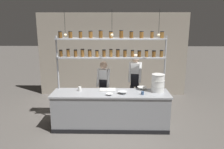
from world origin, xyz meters
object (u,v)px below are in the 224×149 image
(chef_left, at_px, (104,86))
(serving_cup_by_board, at_px, (80,89))
(prep_bowl_center_front, at_px, (142,88))
(prep_bowl_center_back, at_px, (123,93))
(chef_center, at_px, (135,80))
(container_stack, at_px, (158,83))
(prep_bowl_near_left, at_px, (109,94))
(spice_shelf_unit, at_px, (111,50))
(serving_cup_front, at_px, (143,93))
(cutting_board, at_px, (108,90))

(chef_left, xyz_separation_m, serving_cup_by_board, (-0.58, -0.55, 0.07))
(prep_bowl_center_front, distance_m, prep_bowl_center_back, 0.62)
(chef_center, distance_m, serving_cup_by_board, 1.61)
(container_stack, relative_size, prep_bowl_near_left, 2.73)
(spice_shelf_unit, height_order, container_stack, spice_shelf_unit)
(chef_center, bearing_deg, prep_bowl_center_back, -101.97)
(container_stack, bearing_deg, serving_cup_front, -150.40)
(prep_bowl_near_left, bearing_deg, prep_bowl_center_front, 30.40)
(serving_cup_front, bearing_deg, serving_cup_by_board, 169.79)
(chef_center, xyz_separation_m, serving_cup_front, (0.10, -0.98, -0.07))
(prep_bowl_near_left, distance_m, prep_bowl_center_back, 0.35)
(chef_center, height_order, serving_cup_by_board, chef_center)
(container_stack, distance_m, serving_cup_by_board, 1.96)
(container_stack, relative_size, serving_cup_front, 5.62)
(spice_shelf_unit, xyz_separation_m, chef_left, (-0.21, 0.36, -1.04))
(chef_left, relative_size, prep_bowl_near_left, 9.58)
(spice_shelf_unit, distance_m, prep_bowl_near_left, 1.13)
(container_stack, height_order, prep_bowl_near_left, container_stack)
(prep_bowl_near_left, height_order, prep_bowl_center_front, prep_bowl_center_front)
(chef_left, xyz_separation_m, chef_center, (0.88, 0.15, 0.13))
(chef_center, height_order, prep_bowl_center_back, chef_center)
(cutting_board, distance_m, prep_bowl_center_back, 0.47)
(cutting_board, bearing_deg, prep_bowl_center_back, -36.39)
(prep_bowl_near_left, bearing_deg, serving_cup_by_board, 155.14)
(prep_bowl_center_front, height_order, prep_bowl_center_back, prep_bowl_center_front)
(chef_center, height_order, serving_cup_front, chef_center)
(container_stack, xyz_separation_m, prep_bowl_near_left, (-1.19, -0.30, -0.20))
(chef_left, height_order, chef_center, chef_center)
(prep_bowl_near_left, bearing_deg, spice_shelf_unit, 87.79)
(prep_bowl_center_back, relative_size, serving_cup_by_board, 2.14)
(serving_cup_front, distance_m, serving_cup_by_board, 1.58)
(chef_center, distance_m, serving_cup_front, 0.99)
(container_stack, distance_m, serving_cup_front, 0.50)
(spice_shelf_unit, distance_m, serving_cup_by_board, 1.26)
(chef_left, distance_m, container_stack, 1.52)
(chef_left, height_order, prep_bowl_near_left, chef_left)
(chef_left, distance_m, cutting_board, 0.51)
(prep_bowl_center_back, distance_m, serving_cup_by_board, 1.10)
(chef_left, distance_m, serving_cup_by_board, 0.80)
(serving_cup_front, bearing_deg, spice_shelf_unit, 148.73)
(container_stack, bearing_deg, serving_cup_by_board, 178.44)
(spice_shelf_unit, distance_m, chef_center, 1.24)
(container_stack, height_order, serving_cup_front, container_stack)
(chef_left, relative_size, serving_cup_front, 19.72)
(container_stack, relative_size, serving_cup_by_board, 4.33)
(container_stack, height_order, cutting_board, container_stack)
(chef_center, relative_size, cutting_board, 4.40)
(chef_center, relative_size, container_stack, 3.91)
(prep_bowl_near_left, bearing_deg, chef_left, 101.64)
(cutting_board, relative_size, prep_bowl_center_back, 1.80)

